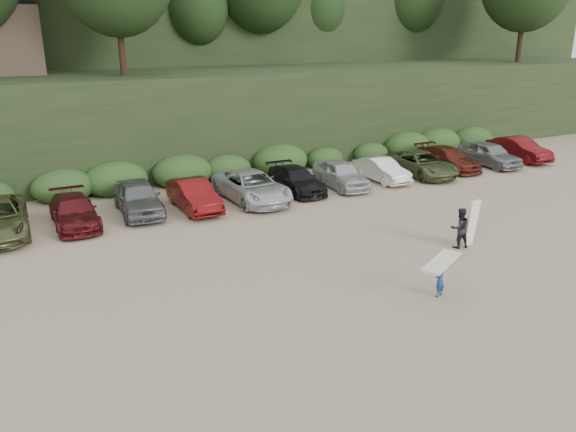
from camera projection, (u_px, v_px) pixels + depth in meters
ground at (349, 266)px, 21.47m from camera, size 120.00×120.00×0.00m
parked_cars at (274, 183)px, 30.29m from camera, size 39.94×6.10×1.65m
child_surfer at (441, 272)px, 18.77m from camera, size 2.21×1.56×1.31m
adult_surfer at (461, 228)px, 23.07m from camera, size 1.32×0.80×2.01m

